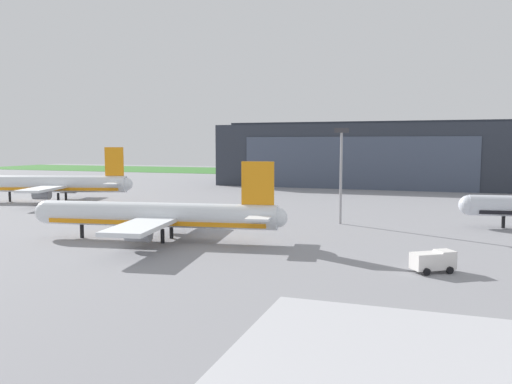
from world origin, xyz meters
The scene contains 7 objects.
ground_plane centered at (0.00, 0.00, 0.00)m, with size 440.00×440.00×0.00m, color gray.
grass_field_strip centered at (0.00, 174.27, 0.04)m, with size 440.00×56.00×0.08m, color #37752E.
maintenance_hangar centered at (-0.51, 106.32, 10.03)m, with size 91.11×37.03×20.98m.
airliner_near_right centered at (-15.47, -3.23, 3.57)m, with size 37.05×29.09×11.35m.
airliner_far_right centered at (-62.59, 31.53, 4.13)m, with size 35.75×30.73×12.93m.
baggage_tug centered at (21.58, -9.64, 1.27)m, with size 4.93×4.16×2.31m.
apron_light_mast centered at (6.53, 20.40, 9.78)m, with size 2.40×0.50×16.40m.
Camera 1 is at (21.04, -66.72, 13.78)m, focal length 35.88 mm.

